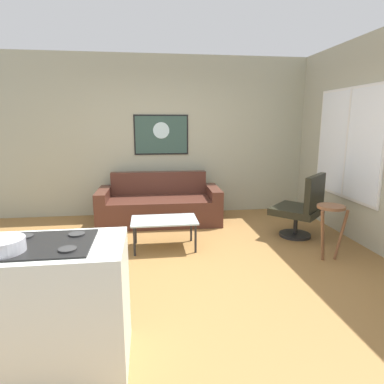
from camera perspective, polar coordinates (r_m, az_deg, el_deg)
name	(u,v)px	position (r m, az deg, el deg)	size (l,w,h in m)	color
ground	(176,269)	(3.99, -2.75, -13.00)	(6.40, 6.40, 0.04)	olive
back_wall	(163,137)	(6.05, -4.93, 9.43)	(6.40, 0.05, 2.80)	#A6A68C
right_wall	(378,143)	(4.89, 29.32, 7.35)	(0.05, 6.40, 2.80)	#A5A38B
couch	(160,206)	(5.62, -5.59, -2.40)	(2.02, 0.90, 0.81)	#49271D
coffee_table	(164,222)	(4.43, -4.79, -5.15)	(0.86, 0.52, 0.40)	silver
armchair	(302,208)	(5.05, 18.41, -2.54)	(0.90, 0.90, 0.94)	black
bar_stool	(330,218)	(4.37, 22.63, -4.08)	(0.37, 0.37, 0.68)	brown
kitchen_counter	(7,310)	(2.63, -29.16, -17.30)	(1.56, 0.64, 0.91)	white
mixing_bowl	(2,247)	(2.31, -29.82, -8.16)	(0.26, 0.26, 0.09)	silver
wall_painting	(161,135)	(6.00, -5.30, 9.76)	(0.96, 0.03, 0.70)	black
window	(347,144)	(5.36, 25.10, 7.51)	(0.03, 1.59, 1.59)	silver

